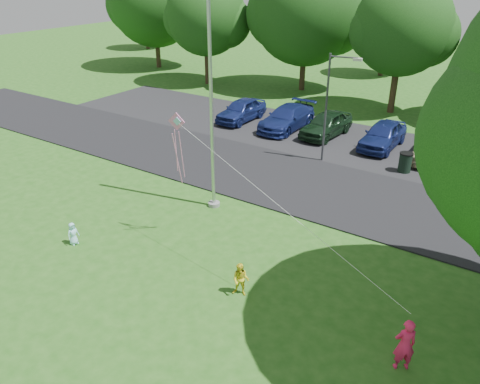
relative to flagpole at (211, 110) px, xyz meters
The scene contains 12 objects.
ground 7.39m from the flagpole, 55.01° to the right, with size 120.00×120.00×0.00m, color #235A17.
park_road 6.73m from the flagpole, 48.81° to the left, with size 60.00×6.00×0.06m, color black.
parking_strip 11.82m from the flagpole, 71.57° to the left, with size 42.00×7.00×0.06m, color black.
flagpole is the anchor object (origin of this frame).
street_lamp 7.47m from the flagpole, 74.93° to the left, with size 1.53×0.45×5.47m.
trash_can 10.46m from the flagpole, 54.40° to the left, with size 0.65×0.65×1.04m.
tree_row 19.95m from the flagpole, 75.18° to the left, with size 64.35×11.94×10.88m.
parked_cars 11.47m from the flagpole, 74.38° to the left, with size 19.63×4.95×1.43m.
woman 10.81m from the flagpole, 25.93° to the right, with size 0.56×0.37×1.54m, color #F7215B.
child_yellow 7.03m from the flagpole, 45.63° to the right, with size 0.55×0.42×1.12m, color yellow.
child_blue 6.91m from the flagpole, 115.29° to the right, with size 0.43×0.28×0.87m, color #A6EFFF.
kite 2.83m from the flagpole, 73.62° to the right, with size 9.01×2.11×3.09m.
Camera 1 is at (7.15, -9.04, 9.31)m, focal length 35.00 mm.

